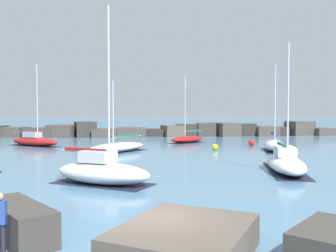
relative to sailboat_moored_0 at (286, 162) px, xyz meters
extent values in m
plane|color=teal|center=(-10.05, -13.29, -0.61)|extent=(600.00, 600.00, 0.00)
cube|color=teal|center=(-10.05, 97.50, -0.61)|extent=(400.00, 116.00, 0.01)
cube|color=#4C443D|center=(-29.21, 38.27, 0.18)|extent=(5.27, 5.04, 1.59)
cube|color=#423D38|center=(-24.62, 37.84, 0.13)|extent=(4.87, 4.75, 1.48)
cube|color=#4C443D|center=(-20.97, 37.96, 0.37)|extent=(5.32, 6.15, 1.95)
cube|color=#383330|center=(-17.66, 38.22, 0.59)|extent=(4.26, 6.13, 2.41)
cube|color=#4C443D|center=(-14.11, 36.73, 0.06)|extent=(4.46, 4.57, 1.34)
cube|color=#4C443D|center=(-10.05, 37.19, 0.14)|extent=(4.80, 5.03, 1.49)
cube|color=#383330|center=(-6.49, 38.04, -0.01)|extent=(5.14, 4.31, 1.20)
cube|color=brown|center=(-3.35, 36.92, 0.30)|extent=(3.68, 4.26, 1.81)
cube|color=#383330|center=(-0.40, 37.73, 0.38)|extent=(4.55, 3.80, 1.98)
cube|color=#423D38|center=(2.55, 37.69, 0.46)|extent=(3.39, 4.83, 2.15)
cube|color=#4C443D|center=(5.63, 37.22, 0.49)|extent=(4.62, 5.98, 2.19)
cube|color=#383330|center=(9.26, 37.57, 0.41)|extent=(4.10, 4.24, 2.04)
cube|color=#4C443D|center=(12.52, 37.09, 0.19)|extent=(3.80, 4.92, 1.60)
cube|color=#383330|center=(15.41, 37.93, 0.10)|extent=(4.00, 5.48, 1.43)
cube|color=#4C443D|center=(19.04, 37.38, 0.60)|extent=(4.72, 4.05, 2.42)
cube|color=#4C443D|center=(22.82, 37.44, 0.01)|extent=(4.03, 4.86, 1.25)
cube|color=#423D38|center=(-14.34, -12.09, -0.05)|extent=(3.11, 3.75, 1.13)
cube|color=brown|center=(-9.25, -14.33, -0.13)|extent=(4.98, 5.26, 0.95)
ellipsoid|color=white|center=(-0.01, -0.05, -0.10)|extent=(4.21, 8.25, 1.03)
cube|color=black|center=(-0.01, -0.05, -0.60)|extent=(4.07, 7.86, 0.03)
cube|color=silver|center=(0.09, 0.34, 0.74)|extent=(1.82, 2.62, 0.64)
cylinder|color=silver|center=(-0.16, -0.62, 4.22)|extent=(0.12, 0.12, 7.60)
cylinder|color=#BCBCC1|center=(0.39, 1.49, 0.97)|extent=(1.20, 4.25, 0.10)
cube|color=#1E664C|center=(0.39, 1.49, 1.07)|extent=(1.13, 3.64, 0.20)
ellipsoid|color=white|center=(-11.80, 13.59, -0.14)|extent=(6.84, 7.16, 0.94)
cube|color=black|center=(-11.80, 13.59, -0.60)|extent=(6.54, 6.85, 0.03)
cylinder|color=silver|center=(-12.18, 13.17, 3.44)|extent=(0.12, 0.12, 6.22)
cylinder|color=#BCBCC1|center=(-10.76, 14.72, 0.88)|extent=(2.91, 3.16, 0.10)
cube|color=#1E664C|center=(-10.76, 14.72, 0.98)|extent=(2.56, 2.76, 0.20)
ellipsoid|color=maroon|center=(-2.93, 23.93, -0.16)|extent=(5.55, 4.82, 0.90)
cube|color=black|center=(-2.93, 23.93, -0.60)|extent=(5.31, 4.63, 0.03)
cylinder|color=silver|center=(-3.26, 23.69, 4.25)|extent=(0.12, 0.12, 7.92)
cylinder|color=#BCBCC1|center=(-2.05, 24.60, 0.84)|extent=(2.49, 1.90, 0.10)
cube|color=#1E664C|center=(-2.05, 24.60, 0.94)|extent=(2.19, 1.71, 0.20)
ellipsoid|color=maroon|center=(-21.77, 21.46, -0.10)|extent=(7.20, 6.14, 1.02)
cube|color=black|center=(-21.77, 21.46, -0.60)|extent=(6.88, 5.88, 0.03)
cube|color=#B2B2B7|center=(-22.07, 21.69, 0.73)|extent=(2.45, 2.23, 0.64)
cylinder|color=silver|center=(-21.32, 21.11, 4.73)|extent=(0.12, 0.12, 8.64)
cylinder|color=#BCBCC1|center=(-22.98, 22.38, 0.96)|extent=(3.38, 2.61, 0.10)
cube|color=#4C4C51|center=(-22.98, 22.38, 1.06)|extent=(2.94, 2.31, 0.20)
ellipsoid|color=white|center=(4.40, 12.78, -0.04)|extent=(3.57, 6.26, 1.14)
cube|color=black|center=(4.40, 12.78, -0.60)|extent=(3.45, 5.96, 0.03)
cylinder|color=silver|center=(4.28, 12.36, 4.40)|extent=(0.12, 0.12, 7.73)
cylinder|color=#BCBCC1|center=(4.73, 13.92, 1.08)|extent=(1.00, 3.16, 0.10)
cube|color=navy|center=(4.73, 13.92, 1.18)|extent=(0.96, 2.72, 0.20)
ellipsoid|color=silver|center=(-12.22, -3.10, 0.01)|extent=(6.43, 5.22, 1.23)
cube|color=black|center=(-12.22, -3.10, -0.60)|extent=(6.14, 5.02, 0.03)
cube|color=silver|center=(-12.48, -2.95, 0.94)|extent=(2.25, 2.09, 0.64)
cylinder|color=silver|center=(-11.83, -3.33, 5.00)|extent=(0.12, 0.12, 8.75)
cylinder|color=#BCBCC1|center=(-13.25, -2.48, 1.17)|extent=(2.89, 1.80, 0.10)
cube|color=maroon|center=(-13.25, -2.48, 1.27)|extent=(2.51, 1.63, 0.20)
sphere|color=red|center=(4.08, 18.88, -0.24)|extent=(0.74, 0.74, 0.74)
cylinder|color=black|center=(4.08, 18.88, 0.23)|extent=(0.04, 0.04, 0.20)
sphere|color=yellow|center=(-1.49, 14.37, -0.28)|extent=(0.66, 0.66, 0.66)
cylinder|color=black|center=(-1.49, 14.37, 0.15)|extent=(0.04, 0.04, 0.20)
cylinder|color=#282833|center=(-14.40, -13.40, -0.18)|extent=(0.14, 0.14, 0.87)
cube|color=#2D4CA5|center=(-14.49, -13.40, 0.60)|extent=(0.36, 0.22, 0.68)
camera|label=1|loc=(-10.86, -24.48, 3.49)|focal=40.00mm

